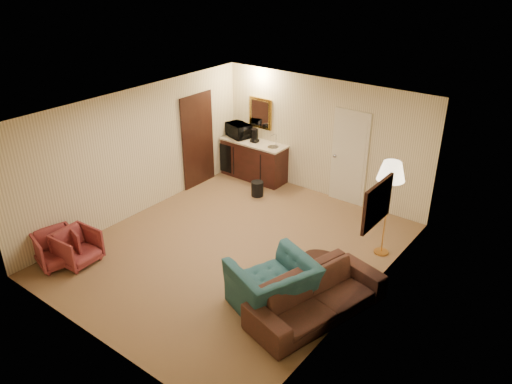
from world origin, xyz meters
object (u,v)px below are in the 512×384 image
rose_chair_far (56,247)px  coffee_maker (255,136)px  waste_bin (257,189)px  rose_chair_near (77,246)px  coffee_table (324,270)px  floor_lamp (387,209)px  microwave (238,129)px  teal_armchair (273,278)px  wetbar_cabinet (254,160)px  sofa (318,291)px

rose_chair_far → coffee_maker: 5.04m
waste_bin → coffee_maker: size_ratio=1.07×
rose_chair_near → coffee_maker: size_ratio=2.15×
coffee_table → floor_lamp: bearing=73.8°
microwave → rose_chair_near: bearing=-70.2°
rose_chair_far → coffee_table: bearing=-43.9°
floor_lamp → coffee_table: bearing=-106.2°
teal_armchair → coffee_table: size_ratio=1.61×
wetbar_cabinet → coffee_maker: 0.62m
sofa → waste_bin: size_ratio=6.53×
rose_chair_near → teal_armchair: bearing=-75.4°
wetbar_cabinet → rose_chair_near: size_ratio=2.43×
floor_lamp → wetbar_cabinet: bearing=162.5°
sofa → rose_chair_far: size_ratio=3.24×
sofa → teal_armchair: (-0.64, -0.25, 0.09)m
rose_chair_far → waste_bin: 4.40m
teal_armchair → coffee_maker: coffee_maker is taller
coffee_table → waste_bin: size_ratio=2.20×
teal_armchair → waste_bin: (-2.50, 2.90, -0.35)m
teal_armchair → rose_chair_near: (-3.40, -1.10, -0.19)m
rose_chair_near → coffee_maker: 4.79m
wetbar_cabinet → rose_chair_near: wetbar_cabinet is taller
waste_bin → rose_chair_near: bearing=-102.7°
rose_chair_far → microwave: (0.00, 5.00, 0.78)m
rose_chair_far → coffee_table: rose_chair_far is taller
floor_lamp → coffee_maker: 4.02m
sofa → coffee_maker: (-3.77, 3.37, 0.65)m
coffee_maker → wetbar_cabinet: bearing=168.8°
sofa → wetbar_cabinet: bearing=63.5°
wetbar_cabinet → coffee_table: wetbar_cabinet is taller
floor_lamp → waste_bin: (-3.20, 0.49, -0.73)m
sofa → coffee_maker: size_ratio=7.01×
sofa → teal_armchair: teal_armchair is taller
teal_armchair → microwave: microwave is taller
wetbar_cabinet → teal_armchair: teal_armchair is taller
floor_lamp → microwave: bearing=163.9°
coffee_table → waste_bin: (-2.80, 1.87, -0.05)m
wetbar_cabinet → rose_chair_far: (-0.50, -4.96, -0.12)m
rose_chair_near → microwave: bearing=-0.4°
waste_bin → sofa: bearing=-40.2°
rose_chair_far → floor_lamp: floor_lamp is taller
coffee_table → rose_chair_near: bearing=-150.0°
wetbar_cabinet → rose_chair_far: wetbar_cabinet is taller
floor_lamp → coffee_maker: bearing=162.5°
waste_bin → teal_armchair: bearing=-49.3°
teal_armchair → microwave: size_ratio=2.00×
teal_armchair → rose_chair_far: bearing=-48.3°
waste_bin → coffee_table: bearing=-33.7°
rose_chair_near → coffee_maker: coffee_maker is taller
floor_lamp → coffee_maker: (-3.83, 1.21, 0.18)m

